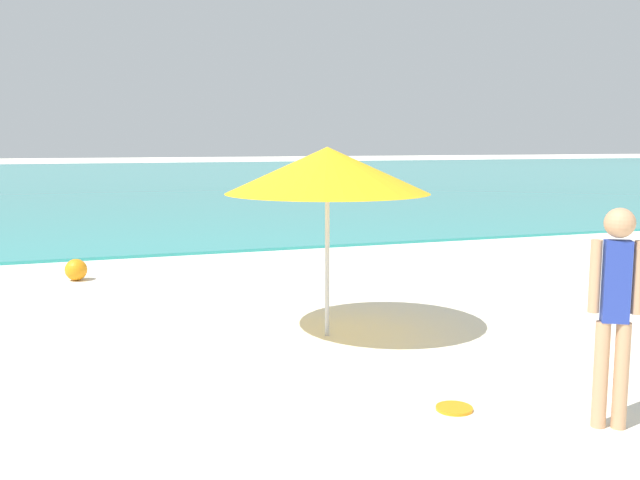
{
  "coord_description": "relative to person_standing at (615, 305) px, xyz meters",
  "views": [
    {
      "loc": [
        -2.48,
        -0.75,
        2.15
      ],
      "look_at": [
        0.4,
        7.23,
        0.98
      ],
      "focal_mm": 39.79,
      "sensor_mm": 36.0,
      "label": 1
    }
  ],
  "objects": [
    {
      "name": "beach_ball",
      "position": [
        -3.7,
        7.46,
        -0.78
      ],
      "size": [
        0.34,
        0.34,
        0.34
      ],
      "primitive_type": "sphere",
      "color": "orange",
      "rests_on": "ground"
    },
    {
      "name": "water",
      "position": [
        -1.32,
        39.34,
        -0.92
      ],
      "size": [
        160.0,
        60.0,
        0.06
      ],
      "primitive_type": "cube",
      "color": "teal",
      "rests_on": "ground"
    },
    {
      "name": "person_standing",
      "position": [
        0.0,
        0.0,
        0.0
      ],
      "size": [
        0.35,
        0.23,
        1.68
      ],
      "rotation": [
        0.0,
        0.0,
        5.76
      ],
      "color": "tan",
      "rests_on": "ground"
    },
    {
      "name": "beach_umbrella",
      "position": [
        -1.11,
        3.14,
        0.89
      ],
      "size": [
        2.24,
        2.24,
        2.1
      ],
      "color": "#B7B7BC",
      "rests_on": "ground"
    },
    {
      "name": "frisbee",
      "position": [
        -0.92,
        0.71,
        -0.94
      ],
      "size": [
        0.3,
        0.3,
        0.03
      ],
      "primitive_type": "cylinder",
      "color": "orange",
      "rests_on": "ground"
    }
  ]
}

